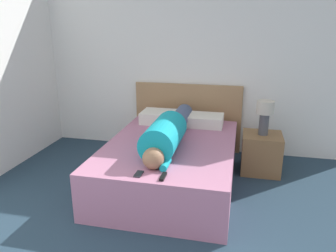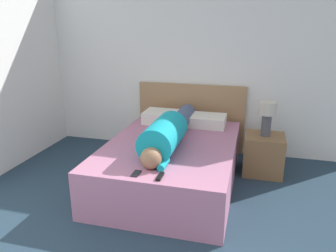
% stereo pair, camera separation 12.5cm
% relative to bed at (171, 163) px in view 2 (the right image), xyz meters
% --- Properties ---
extents(wall_back, '(5.10, 0.06, 2.60)m').
position_rel_bed_xyz_m(wall_back, '(-0.19, 1.22, 1.04)').
color(wall_back, white).
rests_on(wall_back, ground_plane).
extents(bed, '(1.45, 2.06, 0.52)m').
position_rel_bed_xyz_m(bed, '(0.00, 0.00, 0.00)').
color(bed, '#B2708E').
rests_on(bed, ground_plane).
extents(headboard, '(1.57, 0.04, 1.00)m').
position_rel_bed_xyz_m(headboard, '(0.00, 1.15, 0.24)').
color(headboard, '#A37A51').
rests_on(headboard, ground_plane).
extents(nightstand, '(0.48, 0.46, 0.50)m').
position_rel_bed_xyz_m(nightstand, '(1.06, 0.57, -0.01)').
color(nightstand, brown).
rests_on(nightstand, ground_plane).
extents(table_lamp, '(0.21, 0.21, 0.43)m').
position_rel_bed_xyz_m(table_lamp, '(1.06, 0.57, 0.52)').
color(table_lamp, '#4C4C51').
rests_on(table_lamp, nightstand).
extents(person_lying, '(0.36, 1.81, 0.36)m').
position_rel_bed_xyz_m(person_lying, '(-0.01, -0.08, 0.41)').
color(person_lying, '#936B4C').
rests_on(person_lying, bed).
extents(pillow_near_headboard, '(0.53, 0.39, 0.16)m').
position_rel_bed_xyz_m(pillow_near_headboard, '(-0.30, 0.76, 0.34)').
color(pillow_near_headboard, silver).
rests_on(pillow_near_headboard, bed).
extents(pillow_second, '(0.50, 0.39, 0.14)m').
position_rel_bed_xyz_m(pillow_second, '(0.29, 0.76, 0.33)').
color(pillow_second, silver).
rests_on(pillow_second, bed).
extents(tv_remote, '(0.04, 0.15, 0.02)m').
position_rel_bed_xyz_m(tv_remote, '(0.12, -0.89, 0.27)').
color(tv_remote, black).
rests_on(tv_remote, bed).
extents(cell_phone, '(0.06, 0.13, 0.01)m').
position_rel_bed_xyz_m(cell_phone, '(-0.11, -0.88, 0.26)').
color(cell_phone, black).
rests_on(cell_phone, bed).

